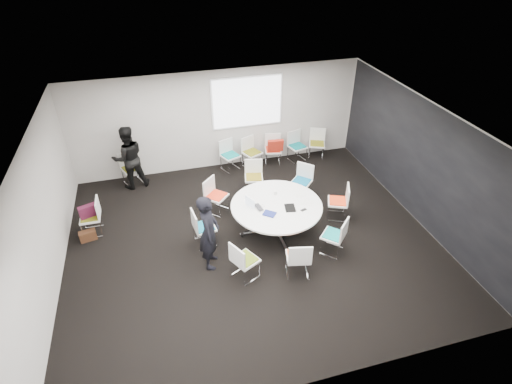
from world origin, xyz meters
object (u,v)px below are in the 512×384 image
object	(u,v)px
chair_ring_h	(333,242)
laptop	(260,207)
chair_ring_d	(217,202)
cup	(275,193)
chair_ring_b	(301,187)
person_back	(129,158)
chair_back_e	(316,149)
chair_ring_f	(245,266)
maroon_bag	(88,211)
chair_ring_a	(337,207)
brown_bag	(88,236)
person_main	(209,232)
chair_back_a	(230,161)
conference_table	(276,212)
chair_ring_e	(205,233)
chair_back_d	(297,152)
chair_back_c	(273,155)
chair_back_b	(252,158)
chair_spare_left	(93,223)
chair_ring_c	(254,183)
chair_ring_g	(298,264)
chair_person_back	(132,174)

from	to	relation	value
chair_ring_h	laptop	size ratio (longest dim) A/B	3.00
chair_ring_d	cup	bearing A→B (deg)	105.14
chair_ring_b	cup	bearing A→B (deg)	82.55
person_back	chair_back_e	bearing A→B (deg)	169.33
chair_ring_f	maroon_bag	distance (m)	3.78
chair_ring_a	chair_ring_h	bearing A→B (deg)	174.20
chair_ring_b	chair_ring_h	distance (m)	2.17
brown_bag	person_main	bearing A→B (deg)	-30.22
chair_ring_d	chair_ring_b	bearing A→B (deg)	135.69
chair_ring_b	chair_back_a	distance (m)	2.35
conference_table	chair_ring_e	xyz separation A→B (m)	(-1.65, -0.00, -0.24)
conference_table	chair_ring_e	world-z (taller)	chair_ring_e
chair_ring_d	chair_back_d	world-z (taller)	same
chair_back_a	chair_back_e	size ratio (longest dim) A/B	1.00
chair_back_c	brown_bag	size ratio (longest dim) A/B	2.44
conference_table	chair_back_a	xyz separation A→B (m)	(-0.41, 2.98, -0.24)
chair_ring_a	chair_back_b	xyz separation A→B (m)	(-1.35, 2.89, 0.00)
chair_ring_a	chair_spare_left	size ratio (longest dim) A/B	1.00
chair_ring_c	chair_spare_left	xyz separation A→B (m)	(-3.97, -0.64, 0.00)
chair_back_a	chair_back_e	world-z (taller)	same
chair_back_c	laptop	world-z (taller)	chair_back_c
chair_ring_g	chair_back_b	distance (m)	4.42
chair_back_e	chair_ring_a	bearing A→B (deg)	99.37
person_main	laptop	distance (m)	1.43
chair_ring_c	maroon_bag	distance (m)	4.05
conference_table	laptop	xyz separation A→B (m)	(-0.37, -0.00, 0.22)
chair_ring_h	cup	distance (m)	1.72
chair_back_e	laptop	size ratio (longest dim) A/B	3.00
chair_ring_h	chair_back_a	bearing A→B (deg)	63.61
chair_back_d	person_back	world-z (taller)	person_back
conference_table	chair_ring_d	bearing A→B (deg)	136.79
chair_ring_c	chair_back_e	xyz separation A→B (m)	(2.31, 1.31, 0.00)
chair_back_b	chair_back_c	world-z (taller)	same
chair_ring_a	chair_spare_left	bearing A→B (deg)	103.73
conference_table	chair_ring_g	xyz separation A→B (m)	(-0.00, -1.43, -0.24)
cup	chair_back_d	bearing A→B (deg)	59.63
chair_back_b	chair_back_c	bearing A→B (deg)	155.80
conference_table	chair_ring_f	xyz separation A→B (m)	(-1.04, -1.22, -0.24)
chair_ring_e	chair_back_c	bearing A→B (deg)	132.59
chair_ring_c	chair_ring_h	bearing A→B (deg)	123.84
chair_ring_a	chair_ring_b	size ratio (longest dim) A/B	1.00
conference_table	chair_person_back	world-z (taller)	chair_person_back
chair_ring_b	brown_bag	xyz separation A→B (m)	(-5.21, -0.36, -0.16)
chair_person_back	brown_bag	distance (m)	2.42
chair_ring_d	chair_ring_e	world-z (taller)	same
chair_ring_h	chair_back_e	distance (m)	4.20
brown_bag	chair_ring_f	bearing A→B (deg)	-32.97
chair_ring_h	person_back	bearing A→B (deg)	91.47
laptop	chair_back_e	bearing A→B (deg)	-50.26
chair_ring_c	chair_ring_g	xyz separation A→B (m)	(0.07, -3.10, 0.00)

